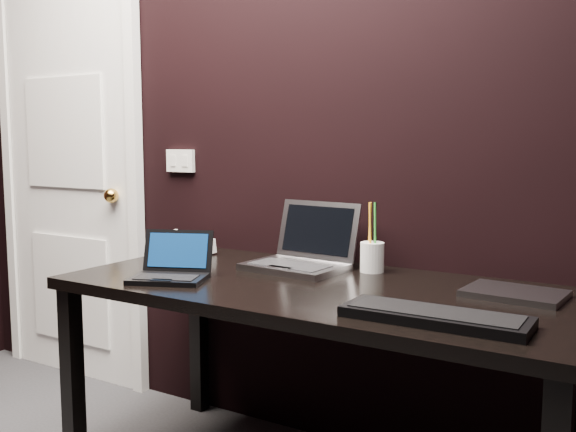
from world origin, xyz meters
The scene contains 11 objects.
wall_back centered at (0.00, 1.80, 1.30)m, with size 4.00×4.00×0.00m, color black.
door centered at (-1.35, 1.78, 1.04)m, with size 0.99×0.10×2.14m.
wall_switch centered at (-0.62, 1.79, 1.12)m, with size 0.15×0.02×0.10m.
desk centered at (0.30, 1.40, 0.66)m, with size 1.70×0.80×0.74m.
netbook centered at (-0.16, 1.20, 0.77)m, with size 0.31×0.30×0.16m.
silver_laptop centered at (0.12, 1.59, 0.79)m, with size 0.37×0.34×0.24m.
ext_keyboard centered at (0.77, 1.17, 0.75)m, with size 0.49×0.17×0.03m.
closed_laptop centered at (0.89, 1.56, 0.75)m, with size 0.30×0.23×0.02m.
desk_phone centered at (-0.43, 1.61, 0.78)m, with size 0.22×0.20×0.10m.
mobile_phone centered at (-0.43, 1.45, 0.77)m, with size 0.06×0.05×0.09m.
pen_cup centered at (0.37, 1.67, 0.80)m, with size 0.10×0.10×0.25m.
Camera 1 is at (1.30, -0.42, 1.21)m, focal length 40.00 mm.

